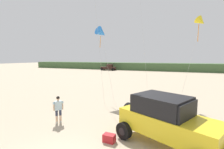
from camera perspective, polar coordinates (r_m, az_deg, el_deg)
dune_ridge at (r=53.96m, az=13.42°, el=2.70°), size 90.00×6.19×2.34m
jeep at (r=8.02m, az=18.60°, el=-14.74°), size 5.00×4.00×2.26m
person_watching at (r=10.68m, az=-18.27°, el=-11.01°), size 0.47×0.50×1.67m
cooler_box at (r=8.29m, az=-1.00°, el=-21.36°), size 0.57×0.38×0.38m
distant_pickup at (r=52.05m, az=-1.18°, el=2.49°), size 4.73×2.70×1.98m
kite_green_box at (r=16.97m, az=-3.68°, el=14.32°), size 2.69×2.17×7.17m
kite_yellow_diamond at (r=16.00m, az=28.63°, el=15.90°), size 2.06×2.67×7.51m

